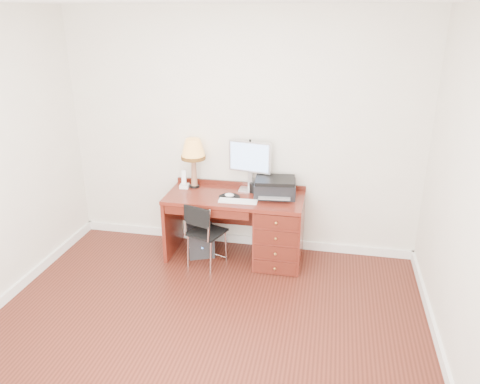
% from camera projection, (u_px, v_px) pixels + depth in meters
% --- Properties ---
extents(ground, '(4.00, 4.00, 0.00)m').
position_uv_depth(ground, '(202.00, 333.00, 4.09)').
color(ground, '#39140D').
rests_on(ground, ground).
extents(room_shell, '(4.00, 4.00, 4.00)m').
position_uv_depth(room_shell, '(219.00, 289.00, 4.65)').
color(room_shell, silver).
rests_on(room_shell, ground).
extents(desk, '(1.50, 0.67, 0.75)m').
position_uv_depth(desk, '(264.00, 226.00, 5.16)').
color(desk, maroon).
rests_on(desk, ground).
extents(monitor, '(0.48, 0.19, 0.56)m').
position_uv_depth(monitor, '(249.00, 160.00, 5.16)').
color(monitor, silver).
rests_on(monitor, desk).
extents(keyboard, '(0.41, 0.13, 0.02)m').
position_uv_depth(keyboard, '(238.00, 201.00, 4.93)').
color(keyboard, white).
rests_on(keyboard, desk).
extents(mouse_pad, '(0.23, 0.23, 0.05)m').
position_uv_depth(mouse_pad, '(229.00, 196.00, 5.05)').
color(mouse_pad, black).
rests_on(mouse_pad, desk).
extents(printer, '(0.47, 0.39, 0.20)m').
position_uv_depth(printer, '(275.00, 187.00, 5.07)').
color(printer, black).
rests_on(printer, desk).
extents(leg_lamp, '(0.28, 0.28, 0.56)m').
position_uv_depth(leg_lamp, '(193.00, 152.00, 5.20)').
color(leg_lamp, black).
rests_on(leg_lamp, desk).
extents(phone, '(0.11, 0.11, 0.21)m').
position_uv_depth(phone, '(184.00, 183.00, 5.30)').
color(phone, white).
rests_on(phone, desk).
extents(pen_cup, '(0.09, 0.09, 0.11)m').
position_uv_depth(pen_cup, '(253.00, 188.00, 5.17)').
color(pen_cup, black).
rests_on(pen_cup, desk).
extents(chair, '(0.45, 0.45, 0.75)m').
position_uv_depth(chair, '(205.00, 229.00, 4.99)').
color(chair, black).
rests_on(chair, ground).
extents(equipment_box, '(0.38, 0.38, 0.34)m').
position_uv_depth(equipment_box, '(201.00, 240.00, 5.37)').
color(equipment_box, black).
rests_on(equipment_box, ground).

